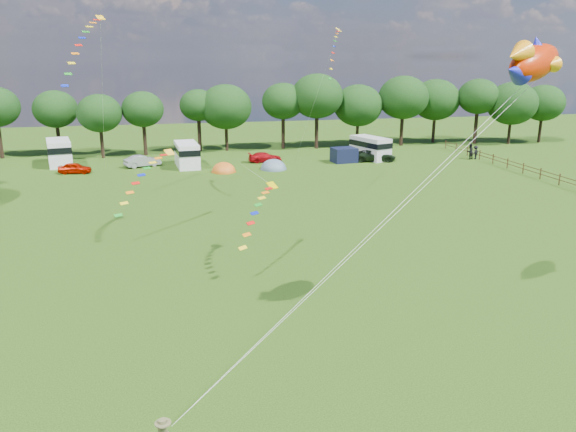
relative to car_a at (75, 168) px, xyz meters
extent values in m
plane|color=black|center=(16.42, -43.57, -0.60)|extent=(180.00, 180.00, 0.00)
cylinder|color=black|center=(-10.48, 12.13, 1.53)|extent=(0.49, 0.49, 4.25)
cylinder|color=black|center=(-3.60, 12.75, 1.35)|extent=(0.47, 0.47, 3.90)
ellipsoid|color=black|center=(-3.60, 12.75, 5.40)|extent=(5.58, 5.58, 4.74)
cylinder|color=black|center=(2.07, 9.70, 1.18)|extent=(0.44, 0.44, 3.56)
ellipsoid|color=black|center=(2.07, 9.70, 5.05)|extent=(5.56, 5.56, 4.73)
cylinder|color=black|center=(7.33, 10.66, 1.38)|extent=(0.47, 0.47, 3.95)
ellipsoid|color=black|center=(7.33, 10.66, 5.35)|extent=(5.33, 5.33, 4.53)
cylinder|color=black|center=(14.51, 12.46, 1.57)|extent=(0.50, 0.50, 4.33)
ellipsoid|color=black|center=(14.51, 12.46, 5.59)|extent=(4.95, 4.95, 4.21)
cylinder|color=black|center=(18.13, 12.00, 1.06)|extent=(0.43, 0.43, 3.31)
ellipsoid|color=black|center=(18.13, 12.00, 5.35)|extent=(7.03, 7.03, 5.98)
cylinder|color=black|center=(26.08, 12.23, 1.59)|extent=(0.50, 0.50, 4.36)
ellipsoid|color=black|center=(26.08, 12.23, 5.96)|extent=(5.84, 5.84, 4.97)
cylinder|color=black|center=(30.67, 11.35, 1.68)|extent=(0.51, 0.51, 4.55)
ellipsoid|color=black|center=(30.67, 11.35, 6.63)|extent=(7.15, 7.15, 6.08)
cylinder|color=black|center=(36.91, 12.06, 1.01)|extent=(0.42, 0.42, 3.21)
ellipsoid|color=black|center=(36.91, 12.06, 5.20)|extent=(6.90, 6.90, 5.86)
cylinder|color=black|center=(43.41, 11.40, 1.49)|extent=(0.48, 0.48, 4.17)
ellipsoid|color=black|center=(43.41, 11.40, 6.26)|extent=(7.16, 7.16, 6.09)
cylinder|color=black|center=(49.39, 13.32, 1.23)|extent=(0.45, 0.45, 3.66)
ellipsoid|color=black|center=(49.39, 13.32, 5.71)|extent=(7.05, 7.05, 5.99)
cylinder|color=black|center=(54.84, 10.80, 1.73)|extent=(0.52, 0.52, 4.65)
ellipsoid|color=black|center=(54.84, 10.80, 6.28)|extent=(5.96, 5.96, 5.06)
cylinder|color=black|center=(59.58, 9.47, 1.00)|extent=(0.42, 0.42, 3.19)
ellipsoid|color=black|center=(59.58, 9.47, 5.30)|extent=(7.23, 7.23, 6.14)
cylinder|color=black|center=(64.98, 9.87, 1.17)|extent=(0.44, 0.44, 3.52)
ellipsoid|color=black|center=(64.98, 9.87, 5.26)|extent=(6.22, 6.22, 5.28)
cylinder|color=#472D19|center=(48.42, -16.57, 0.00)|extent=(0.12, 0.12, 1.20)
cylinder|color=#472D19|center=(48.42, -18.07, 0.35)|extent=(0.08, 3.00, 0.08)
cylinder|color=#472D19|center=(48.42, -18.07, -0.05)|extent=(0.08, 3.00, 0.08)
cylinder|color=#472D19|center=(48.42, -13.57, 0.00)|extent=(0.12, 0.12, 1.20)
cylinder|color=#472D19|center=(48.42, -15.07, 0.35)|extent=(0.08, 3.00, 0.08)
cylinder|color=#472D19|center=(48.42, -15.07, -0.05)|extent=(0.08, 3.00, 0.08)
cylinder|color=#472D19|center=(48.42, -10.57, 0.00)|extent=(0.12, 0.12, 1.20)
cylinder|color=#472D19|center=(48.42, -12.07, 0.35)|extent=(0.08, 3.00, 0.08)
cylinder|color=#472D19|center=(48.42, -12.07, -0.05)|extent=(0.08, 3.00, 0.08)
cylinder|color=#472D19|center=(48.42, -7.57, 0.00)|extent=(0.12, 0.12, 1.20)
cylinder|color=#472D19|center=(48.42, -9.07, 0.35)|extent=(0.08, 3.00, 0.08)
cylinder|color=#472D19|center=(48.42, -9.07, -0.05)|extent=(0.08, 3.00, 0.08)
cylinder|color=#472D19|center=(48.42, -4.57, 0.00)|extent=(0.12, 0.12, 1.20)
cylinder|color=#472D19|center=(48.42, -6.07, 0.35)|extent=(0.08, 3.00, 0.08)
cylinder|color=#472D19|center=(48.42, -6.07, -0.05)|extent=(0.08, 3.00, 0.08)
cylinder|color=#472D19|center=(48.42, -1.57, 0.00)|extent=(0.12, 0.12, 1.20)
cylinder|color=#472D19|center=(48.42, -3.07, 0.35)|extent=(0.08, 3.00, 0.08)
cylinder|color=#472D19|center=(48.42, -3.07, -0.05)|extent=(0.08, 3.00, 0.08)
cylinder|color=#472D19|center=(48.42, 1.43, 0.00)|extent=(0.12, 0.12, 1.20)
cylinder|color=#472D19|center=(48.42, -0.07, 0.35)|extent=(0.08, 3.00, 0.08)
cylinder|color=#472D19|center=(48.42, -0.07, -0.05)|extent=(0.08, 3.00, 0.08)
cylinder|color=#472D19|center=(48.42, 4.43, 0.00)|extent=(0.12, 0.12, 1.20)
cylinder|color=#472D19|center=(48.42, 2.93, 0.35)|extent=(0.08, 3.00, 0.08)
cylinder|color=#472D19|center=(48.42, 2.93, -0.05)|extent=(0.08, 3.00, 0.08)
cylinder|color=#472D19|center=(48.42, 7.43, 0.00)|extent=(0.12, 0.12, 1.20)
cylinder|color=#472D19|center=(48.42, 5.93, 0.35)|extent=(0.08, 3.00, 0.08)
cylinder|color=#472D19|center=(48.42, 5.93, -0.05)|extent=(0.08, 3.00, 0.08)
imported|color=#B31300|center=(0.00, 0.00, 0.00)|extent=(3.75, 1.91, 1.19)
imported|color=gray|center=(7.19, 2.43, 0.09)|extent=(4.13, 2.80, 1.37)
imported|color=#AC0B0F|center=(21.77, 2.42, 0.00)|extent=(4.00, 1.79, 1.18)
imported|color=black|center=(35.16, 0.19, 0.11)|extent=(5.53, 3.32, 1.41)
cube|color=white|center=(-2.46, 5.78, 0.89)|extent=(3.68, 6.34, 2.97)
cube|color=black|center=(-2.46, 5.78, 1.50)|extent=(3.75, 6.46, 0.71)
cylinder|color=black|center=(-2.09, 3.95, -0.18)|extent=(0.88, 0.47, 0.84)
cylinder|color=black|center=(-2.84, 7.62, -0.18)|extent=(0.88, 0.47, 0.84)
cube|color=white|center=(12.33, 1.48, 0.81)|extent=(2.81, 5.78, 2.81)
cube|color=black|center=(12.33, 1.48, 1.38)|extent=(2.87, 5.89, 0.67)
cylinder|color=black|center=(12.47, -0.28, -0.20)|extent=(0.81, 0.35, 0.79)
cylinder|color=black|center=(12.20, 3.24, -0.20)|extent=(0.81, 0.35, 0.79)
cube|color=silver|center=(35.10, 1.74, 0.79)|extent=(4.00, 6.02, 2.78)
cube|color=black|center=(35.10, 1.74, 1.36)|extent=(4.08, 6.14, 0.66)
cylinder|color=black|center=(35.65, 0.09, -0.21)|extent=(0.83, 0.52, 0.78)
cylinder|color=black|center=(34.55, 3.40, -0.21)|extent=(0.83, 0.52, 0.78)
ellipsoid|color=#CE6018|center=(16.17, -2.65, -0.58)|extent=(2.66, 3.06, 2.18)
cylinder|color=#CE6018|center=(16.17, -2.65, -0.56)|extent=(2.79, 2.79, 0.08)
ellipsoid|color=slate|center=(21.93, -2.28, -0.58)|extent=(2.92, 3.36, 2.28)
cylinder|color=slate|center=(21.93, -2.28, -0.56)|extent=(3.07, 3.07, 0.08)
cube|color=black|center=(31.21, 0.32, 0.29)|extent=(3.07, 2.61, 1.76)
ellipsoid|color=#BE2300|center=(25.54, -42.78, 11.61)|extent=(3.93, 3.08, 2.16)
ellipsoid|color=#FFC700|center=(25.54, -42.78, 11.45)|extent=(2.45, 1.91, 1.18)
cone|color=orange|center=(24.13, -43.59, 11.95)|extent=(1.62, 1.48, 1.13)
cone|color=#191BC0|center=(24.13, -43.59, 11.28)|extent=(1.62, 1.48, 1.13)
cone|color=#191BC0|center=(25.64, -42.72, 12.31)|extent=(1.16, 1.23, 0.96)
sphere|color=white|center=(26.46, -41.79, 11.82)|extent=(0.36, 0.36, 0.36)
sphere|color=black|center=(26.51, -41.69, 11.82)|extent=(0.18, 0.18, 0.18)
cube|color=yellow|center=(5.13, -11.15, 15.12)|extent=(0.87, 0.84, 0.41)
cube|color=red|center=(4.86, -11.64, 14.90)|extent=(0.65, 0.53, 0.12)
cube|color=orange|center=(4.59, -12.14, 14.63)|extent=(0.65, 0.53, 0.13)
cube|color=yellow|center=(4.32, -12.63, 14.29)|extent=(0.65, 0.53, 0.14)
cube|color=#198C1E|center=(4.05, -13.13, 13.86)|extent=(0.65, 0.52, 0.15)
cube|color=#0C1EB2|center=(3.78, -13.62, 13.36)|extent=(0.64, 0.52, 0.16)
cube|color=red|center=(3.51, -14.12, 12.77)|extent=(0.64, 0.51, 0.17)
cube|color=orange|center=(3.24, -14.61, 12.11)|extent=(0.64, 0.51, 0.18)
cube|color=yellow|center=(2.97, -15.11, 11.36)|extent=(0.63, 0.50, 0.19)
cube|color=#198C1E|center=(2.70, -15.60, 10.54)|extent=(0.63, 0.50, 0.20)
cube|color=#0C1EB2|center=(2.43, -16.10, 9.63)|extent=(0.63, 0.49, 0.20)
cube|color=gold|center=(10.26, -22.33, 5.02)|extent=(0.84, 0.81, 0.40)
cube|color=red|center=(9.85, -22.78, 4.91)|extent=(0.62, 0.52, 0.11)
cube|color=orange|center=(9.45, -23.23, 4.77)|extent=(0.62, 0.51, 0.12)
cube|color=yellow|center=(9.04, -23.68, 4.54)|extent=(0.62, 0.51, 0.13)
cube|color=#198C1E|center=(8.64, -24.13, 4.23)|extent=(0.62, 0.51, 0.14)
cube|color=#0C1EB2|center=(8.23, -24.58, 3.84)|extent=(0.61, 0.50, 0.15)
cube|color=red|center=(7.83, -25.03, 3.37)|extent=(0.61, 0.50, 0.16)
cube|color=orange|center=(7.42, -25.48, 2.83)|extent=(0.61, 0.49, 0.17)
cube|color=yellow|center=(7.02, -25.93, 2.20)|extent=(0.60, 0.49, 0.18)
cube|color=#198C1E|center=(6.61, -26.38, 1.49)|extent=(0.60, 0.48, 0.19)
cube|color=#D0BB00|center=(16.49, -30.52, 4.02)|extent=(0.81, 0.79, 0.38)
cube|color=red|center=(16.17, -31.06, 3.94)|extent=(0.59, 0.51, 0.11)
cube|color=orange|center=(15.86, -31.60, 3.83)|extent=(0.59, 0.51, 0.12)
cube|color=yellow|center=(15.54, -32.14, 3.64)|extent=(0.59, 0.51, 0.13)
cube|color=#198C1E|center=(15.23, -32.68, 3.37)|extent=(0.58, 0.51, 0.14)
cube|color=#0C1EB2|center=(14.91, -33.22, 3.02)|extent=(0.58, 0.50, 0.15)
cube|color=red|center=(14.60, -33.76, 2.58)|extent=(0.58, 0.50, 0.16)
cube|color=orange|center=(14.28, -34.30, 2.07)|extent=(0.57, 0.49, 0.16)
cube|color=yellow|center=(13.97, -34.84, 1.48)|extent=(0.57, 0.49, 0.17)
imported|color=black|center=(47.28, -1.10, 0.38)|extent=(1.10, 0.90, 1.96)
imported|color=black|center=(48.04, -1.14, 0.25)|extent=(1.21, 1.01, 1.70)
cube|color=yellow|center=(25.52, -14.69, 14.15)|extent=(0.71, 0.73, 0.34)
cube|color=red|center=(25.29, -15.18, 13.98)|extent=(0.47, 0.53, 0.10)
cube|color=orange|center=(25.07, -15.68, 13.78)|extent=(0.46, 0.52, 0.10)
cube|color=yellow|center=(24.84, -16.17, 13.50)|extent=(0.46, 0.52, 0.11)
cube|color=#198C1E|center=(24.62, -16.67, 13.14)|extent=(0.46, 0.52, 0.12)
cube|color=#0C1EB2|center=(24.39, -17.16, 12.70)|extent=(0.46, 0.52, 0.13)
cube|color=red|center=(24.17, -17.66, 12.17)|extent=(0.45, 0.51, 0.14)
cube|color=orange|center=(23.94, -18.15, 11.57)|extent=(0.45, 0.51, 0.15)
cube|color=yellow|center=(23.72, -18.65, 10.89)|extent=(0.44, 0.51, 0.15)
cube|color=#198C1E|center=(23.49, -19.14, 10.13)|extent=(0.44, 0.50, 0.16)
camera|label=1|loc=(10.13, -64.63, 11.87)|focal=35.00mm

